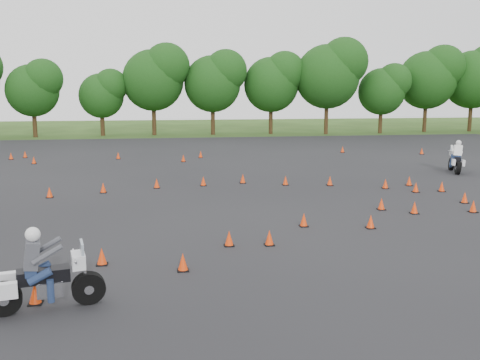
{
  "coord_description": "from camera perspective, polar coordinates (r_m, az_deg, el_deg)",
  "views": [
    {
      "loc": [
        -3.17,
        -16.44,
        4.68
      ],
      "look_at": [
        0.0,
        4.0,
        1.2
      ],
      "focal_mm": 40.0,
      "sensor_mm": 36.0,
      "label": 1
    }
  ],
  "objects": [
    {
      "name": "asphalt_pad",
      "position": [
        23.14,
        -0.76,
        -2.11
      ],
      "size": [
        62.0,
        62.0,
        0.0
      ],
      "primitive_type": "plane",
      "color": "black",
      "rests_on": "ground"
    },
    {
      "name": "ground",
      "position": [
        17.39,
        2.03,
        -6.07
      ],
      "size": [
        140.0,
        140.0,
        0.0
      ],
      "primitive_type": "plane",
      "color": "#2D5119",
      "rests_on": "ground"
    },
    {
      "name": "rider_white",
      "position": [
        33.13,
        21.93,
        2.38
      ],
      "size": [
        1.48,
        2.53,
        1.87
      ],
      "primitive_type": null,
      "rotation": [
        0.0,
        0.0,
        1.25
      ],
      "color": "white",
      "rests_on": "ground"
    },
    {
      "name": "treeline",
      "position": [
        51.75,
        -3.81,
        9.47
      ],
      "size": [
        86.9,
        32.21,
        10.65
      ],
      "color": "#163E11",
      "rests_on": "ground"
    },
    {
      "name": "traffic_cones",
      "position": [
        22.12,
        -0.68,
        -2.06
      ],
      "size": [
        36.34,
        33.0,
        0.45
      ],
      "color": "#EC3909",
      "rests_on": "asphalt_pad"
    },
    {
      "name": "rider_grey",
      "position": [
        12.27,
        -20.01,
        -8.75
      ],
      "size": [
        2.55,
        1.27,
        1.89
      ],
      "primitive_type": null,
      "rotation": [
        0.0,
        0.0,
        0.22
      ],
      "color": "#44454C",
      "rests_on": "ground"
    }
  ]
}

